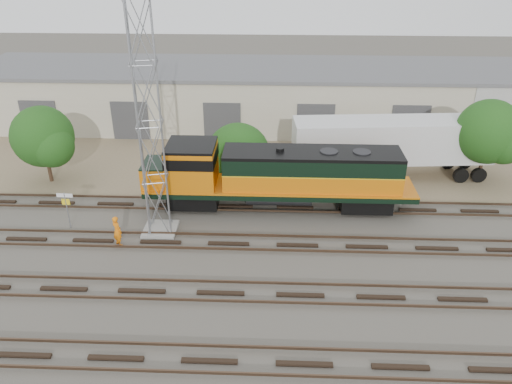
{
  "coord_description": "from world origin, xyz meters",
  "views": [
    {
      "loc": [
        -1.39,
        -22.81,
        16.1
      ],
      "look_at": [
        -2.51,
        4.0,
        2.2
      ],
      "focal_mm": 35.0,
      "sensor_mm": 36.0,
      "label": 1
    }
  ],
  "objects_px": {
    "locomotive": "(275,175)",
    "signal_tower": "(150,129)",
    "semi_trailer": "(397,142)",
    "worker": "(117,231)"
  },
  "relations": [
    {
      "from": "locomotive",
      "to": "signal_tower",
      "type": "relative_size",
      "value": 1.29
    },
    {
      "from": "signal_tower",
      "to": "semi_trailer",
      "type": "xyz_separation_m",
      "value": [
        15.69,
        8.36,
        -3.83
      ]
    },
    {
      "from": "locomotive",
      "to": "worker",
      "type": "xyz_separation_m",
      "value": [
        -9.0,
        -4.75,
        -1.45
      ]
    },
    {
      "from": "locomotive",
      "to": "worker",
      "type": "bearing_deg",
      "value": -152.16
    },
    {
      "from": "worker",
      "to": "semi_trailer",
      "type": "xyz_separation_m",
      "value": [
        17.8,
        9.98,
        1.83
      ]
    },
    {
      "from": "locomotive",
      "to": "worker",
      "type": "distance_m",
      "value": 10.28
    },
    {
      "from": "signal_tower",
      "to": "worker",
      "type": "height_order",
      "value": "signal_tower"
    },
    {
      "from": "locomotive",
      "to": "signal_tower",
      "type": "distance_m",
      "value": 8.66
    },
    {
      "from": "locomotive",
      "to": "semi_trailer",
      "type": "distance_m",
      "value": 10.24
    },
    {
      "from": "locomotive",
      "to": "signal_tower",
      "type": "bearing_deg",
      "value": -155.55
    }
  ]
}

